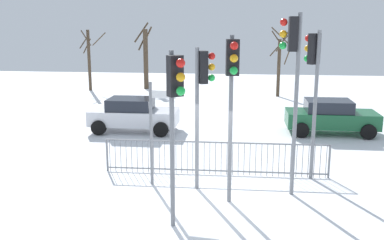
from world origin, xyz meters
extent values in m
plane|color=white|center=(0.00, 0.00, 0.00)|extent=(60.00, 60.00, 0.00)
cylinder|color=slate|center=(-0.78, -1.37, 2.07)|extent=(0.11, 0.11, 4.14)
cube|color=black|center=(-0.68, -1.50, 3.59)|extent=(0.39, 0.37, 0.90)
sphere|color=red|center=(-0.53, -1.70, 3.89)|extent=(0.20, 0.20, 0.20)
sphere|color=orange|center=(-0.53, -1.70, 3.59)|extent=(0.20, 0.20, 0.20)
sphere|color=green|center=(-0.53, -1.70, 3.29)|extent=(0.20, 0.20, 0.20)
cylinder|color=slate|center=(0.50, 0.24, 2.21)|extent=(0.11, 0.11, 4.43)
cube|color=black|center=(0.53, 0.08, 3.88)|extent=(0.35, 0.27, 0.90)
sphere|color=red|center=(0.56, -0.17, 4.18)|extent=(0.20, 0.20, 0.20)
sphere|color=orange|center=(0.56, -0.17, 3.88)|extent=(0.20, 0.20, 0.20)
sphere|color=green|center=(0.56, -0.17, 3.58)|extent=(0.20, 0.20, 0.20)
cylinder|color=slate|center=(-0.46, 1.10, 2.03)|extent=(0.11, 0.11, 4.07)
cube|color=black|center=(-0.31, 1.16, 3.52)|extent=(0.32, 0.38, 0.90)
sphere|color=red|center=(-0.07, 1.25, 3.82)|extent=(0.20, 0.20, 0.20)
sphere|color=orange|center=(-0.07, 1.25, 3.52)|extent=(0.20, 0.20, 0.20)
sphere|color=green|center=(-0.07, 1.25, 3.22)|extent=(0.20, 0.20, 0.20)
cylinder|color=slate|center=(2.96, 2.35, 2.26)|extent=(0.11, 0.11, 4.51)
cube|color=black|center=(2.86, 2.48, 3.96)|extent=(0.39, 0.37, 0.90)
sphere|color=red|center=(2.70, 2.67, 4.26)|extent=(0.20, 0.20, 0.20)
sphere|color=orange|center=(2.70, 2.67, 3.96)|extent=(0.20, 0.20, 0.20)
sphere|color=green|center=(2.70, 2.67, 3.66)|extent=(0.20, 0.20, 0.20)
cylinder|color=slate|center=(2.23, 0.96, 2.49)|extent=(0.11, 0.11, 4.98)
cube|color=black|center=(2.06, 0.96, 4.43)|extent=(0.23, 0.33, 0.90)
sphere|color=red|center=(1.81, 0.95, 4.73)|extent=(0.20, 0.20, 0.20)
sphere|color=orange|center=(1.81, 0.95, 4.43)|extent=(0.20, 0.20, 0.20)
sphere|color=green|center=(1.81, 0.95, 4.13)|extent=(0.20, 0.20, 0.20)
cylinder|color=slate|center=(-1.82, 1.29, 1.54)|extent=(0.09, 0.09, 3.08)
cube|color=white|center=(-1.43, 1.24, 2.73)|extent=(0.70, 0.12, 0.22)
cube|color=slate|center=(0.00, 2.38, 1.05)|extent=(7.01, 0.12, 0.04)
cube|color=slate|center=(0.00, 2.38, 0.12)|extent=(7.01, 0.12, 0.04)
cylinder|color=slate|center=(-3.42, 2.34, 0.53)|extent=(0.02, 0.02, 1.05)
cylinder|color=slate|center=(-3.24, 2.34, 0.53)|extent=(0.02, 0.02, 1.05)
cylinder|color=slate|center=(-3.06, 2.34, 0.53)|extent=(0.02, 0.02, 1.05)
cylinder|color=slate|center=(-2.88, 2.35, 0.53)|extent=(0.02, 0.02, 1.05)
cylinder|color=slate|center=(-2.70, 2.35, 0.53)|extent=(0.02, 0.02, 1.05)
cylinder|color=slate|center=(-2.52, 2.35, 0.53)|extent=(0.02, 0.02, 1.05)
cylinder|color=slate|center=(-2.34, 2.35, 0.53)|extent=(0.02, 0.02, 1.05)
cylinder|color=slate|center=(-2.16, 2.35, 0.53)|extent=(0.02, 0.02, 1.05)
cylinder|color=slate|center=(-1.98, 2.36, 0.53)|extent=(0.02, 0.02, 1.05)
cylinder|color=slate|center=(-1.80, 2.36, 0.53)|extent=(0.02, 0.02, 1.05)
cylinder|color=slate|center=(-1.62, 2.36, 0.53)|extent=(0.02, 0.02, 1.05)
cylinder|color=slate|center=(-1.44, 2.36, 0.53)|extent=(0.02, 0.02, 1.05)
cylinder|color=slate|center=(-1.26, 2.36, 0.53)|extent=(0.02, 0.02, 1.05)
cylinder|color=slate|center=(-1.08, 2.37, 0.53)|extent=(0.02, 0.02, 1.05)
cylinder|color=slate|center=(-0.90, 2.37, 0.53)|extent=(0.02, 0.02, 1.05)
cylinder|color=slate|center=(-0.72, 2.37, 0.53)|extent=(0.02, 0.02, 1.05)
cylinder|color=slate|center=(-0.54, 2.37, 0.53)|extent=(0.02, 0.02, 1.05)
cylinder|color=slate|center=(-0.36, 2.37, 0.53)|extent=(0.02, 0.02, 1.05)
cylinder|color=slate|center=(-0.18, 2.38, 0.53)|extent=(0.02, 0.02, 1.05)
cylinder|color=slate|center=(0.00, 2.38, 0.53)|extent=(0.02, 0.02, 1.05)
cylinder|color=slate|center=(0.18, 2.38, 0.53)|extent=(0.02, 0.02, 1.05)
cylinder|color=slate|center=(0.36, 2.38, 0.53)|extent=(0.02, 0.02, 1.05)
cylinder|color=slate|center=(0.54, 2.39, 0.53)|extent=(0.02, 0.02, 1.05)
cylinder|color=slate|center=(0.72, 2.39, 0.53)|extent=(0.02, 0.02, 1.05)
cylinder|color=slate|center=(0.90, 2.39, 0.53)|extent=(0.02, 0.02, 1.05)
cylinder|color=slate|center=(1.08, 2.39, 0.53)|extent=(0.02, 0.02, 1.05)
cylinder|color=slate|center=(1.26, 2.39, 0.53)|extent=(0.02, 0.02, 1.05)
cylinder|color=slate|center=(1.44, 2.40, 0.53)|extent=(0.02, 0.02, 1.05)
cylinder|color=slate|center=(1.62, 2.40, 0.53)|extent=(0.02, 0.02, 1.05)
cylinder|color=slate|center=(1.80, 2.40, 0.53)|extent=(0.02, 0.02, 1.05)
cylinder|color=slate|center=(1.98, 2.40, 0.53)|extent=(0.02, 0.02, 1.05)
cylinder|color=slate|center=(2.16, 2.40, 0.53)|extent=(0.02, 0.02, 1.05)
cylinder|color=slate|center=(2.34, 2.41, 0.53)|extent=(0.02, 0.02, 1.05)
cylinder|color=slate|center=(2.52, 2.41, 0.53)|extent=(0.02, 0.02, 1.05)
cylinder|color=slate|center=(2.70, 2.41, 0.53)|extent=(0.02, 0.02, 1.05)
cylinder|color=slate|center=(2.88, 2.41, 0.53)|extent=(0.02, 0.02, 1.05)
cylinder|color=slate|center=(3.06, 2.41, 0.53)|extent=(0.02, 0.02, 1.05)
cylinder|color=slate|center=(3.24, 2.42, 0.53)|extent=(0.02, 0.02, 1.05)
cylinder|color=slate|center=(3.42, 2.42, 0.53)|extent=(0.02, 0.02, 1.05)
cylinder|color=slate|center=(-3.51, 2.34, 0.53)|extent=(0.06, 0.06, 1.05)
cylinder|color=slate|center=(3.51, 2.42, 0.53)|extent=(0.06, 0.06, 1.05)
cube|color=#195933|center=(4.63, 8.20, 0.65)|extent=(3.81, 1.71, 0.65)
cube|color=#1E232D|center=(4.48, 8.20, 1.20)|extent=(1.91, 1.51, 0.55)
cylinder|color=black|center=(5.98, 9.06, 0.32)|extent=(0.64, 0.22, 0.64)
cylinder|color=black|center=(5.98, 7.36, 0.32)|extent=(0.64, 0.22, 0.64)
cylinder|color=black|center=(3.28, 9.05, 0.32)|extent=(0.64, 0.22, 0.64)
cylinder|color=black|center=(3.28, 7.35, 0.32)|extent=(0.64, 0.22, 0.64)
cube|color=silver|center=(-3.90, 7.68, 0.65)|extent=(3.81, 1.72, 0.65)
cube|color=#1E232D|center=(-4.05, 7.68, 1.20)|extent=(1.91, 1.51, 0.55)
cylinder|color=black|center=(-2.55, 8.52, 0.32)|extent=(0.64, 0.22, 0.64)
cylinder|color=black|center=(-2.56, 6.82, 0.32)|extent=(0.64, 0.22, 0.64)
cylinder|color=black|center=(-5.25, 8.54, 0.32)|extent=(0.64, 0.22, 0.64)
cylinder|color=black|center=(-5.26, 6.84, 0.32)|extent=(0.64, 0.22, 0.64)
cylinder|color=#473828|center=(3.09, 17.86, 1.83)|extent=(0.22, 0.22, 3.65)
cylinder|color=#473828|center=(3.64, 17.99, 2.65)|extent=(0.36, 1.16, 1.32)
cylinder|color=#473828|center=(3.09, 18.41, 3.20)|extent=(1.15, 0.09, 1.36)
cylinder|color=#473828|center=(3.34, 18.26, 3.59)|extent=(0.89, 0.60, 1.55)
cylinder|color=#473828|center=(2.90, 17.53, 3.69)|extent=(0.75, 0.47, 0.98)
cylinder|color=#473828|center=(3.13, 17.24, 3.81)|extent=(1.31, 0.16, 1.22)
cylinder|color=#473828|center=(-6.06, 20.20, 2.11)|extent=(0.33, 0.33, 4.22)
cylinder|color=#473828|center=(-6.36, 20.35, 3.18)|extent=(0.45, 0.75, 0.91)
cylinder|color=#473828|center=(-6.42, 20.61, 3.98)|extent=(0.96, 0.88, 1.41)
cylinder|color=#473828|center=(-5.93, 20.49, 3.83)|extent=(0.72, 0.40, 1.14)
cylinder|color=#473828|center=(-9.81, 19.02, 2.09)|extent=(0.21, 0.21, 4.19)
cylinder|color=#473828|center=(-10.19, 19.18, 3.32)|extent=(0.40, 0.84, 0.83)
cylinder|color=#473828|center=(-9.99, 19.23, 3.07)|extent=(0.52, 0.46, 1.02)
cylinder|color=#473828|center=(-9.25, 19.67, 3.53)|extent=(1.36, 1.19, 0.97)
cylinder|color=#473828|center=(-9.85, 18.70, 3.64)|extent=(0.72, 0.16, 1.05)
camera|label=1|loc=(0.77, -11.10, 4.76)|focal=41.76mm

